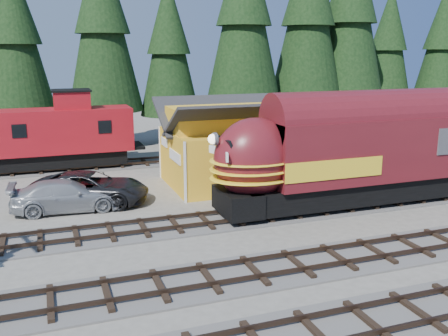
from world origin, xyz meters
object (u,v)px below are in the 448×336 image
object	(u,v)px
caboose	(60,134)
pickup_truck_b	(66,196)
depot	(264,135)
locomotive	(359,156)
pickup_truck_a	(90,188)

from	to	relation	value
caboose	pickup_truck_b	xyz separation A→B (m)	(-0.16, -9.72, -1.73)
depot	locomotive	distance (m)	6.99
locomotive	pickup_truck_a	size ratio (longest dim) A/B	2.73
locomotive	caboose	size ratio (longest dim) A/B	1.75
depot	pickup_truck_b	world-z (taller)	depot
depot	locomotive	world-z (taller)	depot
caboose	pickup_truck_b	distance (m)	9.88
locomotive	pickup_truck_a	xyz separation A→B (m)	(-13.46, 5.12, -1.83)
depot	pickup_truck_b	size ratio (longest dim) A/B	2.30
locomotive	depot	bearing A→B (deg)	111.57
caboose	pickup_truck_a	size ratio (longest dim) A/B	1.56
caboose	pickup_truck_a	xyz separation A→B (m)	(1.09, -8.88, -1.67)
depot	caboose	size ratio (longest dim) A/B	1.30
depot	locomotive	xyz separation A→B (m)	(2.57, -6.50, -0.26)
caboose	pickup_truck_b	world-z (taller)	caboose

